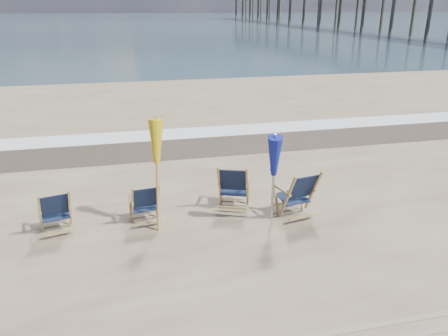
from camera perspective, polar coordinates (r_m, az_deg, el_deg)
The scene contains 10 objects.
ocean at distance 134.69m, azimuth -12.95°, elevation 18.26°, with size 400.00×400.00×0.00m, color #344D57.
surf_foam at distance 15.65m, azimuth -5.11°, elevation 4.57°, with size 200.00×1.40×0.01m, color silver.
wet_sand_strip at distance 14.23m, azimuth -4.23°, elevation 2.95°, with size 200.00×2.60×0.00m, color #42362A.
beach_chair_0 at distance 9.20m, azimuth -19.46°, elevation -5.13°, with size 0.63×0.71×0.98m, color #121B35, non-canonical shape.
beach_chair_1 at distance 9.13m, azimuth -8.59°, elevation -4.44°, with size 0.60×0.68×0.94m, color #121B35, non-canonical shape.
beach_chair_2 at distance 9.53m, azimuth 3.03°, elevation -2.62°, with size 0.70×0.79×1.09m, color #121B35, non-canonical shape.
beach_chair_3 at distance 9.45m, azimuth 11.59°, elevation -3.16°, with size 0.72×0.81×1.12m, color #121B35, non-canonical shape.
umbrella_yellow at distance 8.49m, azimuth -8.94°, elevation 2.52°, with size 0.30×0.30×2.23m.
umbrella_blue at distance 8.72m, azimuth 6.58°, elevation 1.35°, with size 0.30×0.30×1.96m.
fishing_pier at distance 90.02m, azimuth 14.15°, elevation 20.22°, with size 4.40×140.00×9.30m, color #4A4235, non-canonical shape.
Camera 1 is at (-2.06, -6.61, 4.29)m, focal length 35.00 mm.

